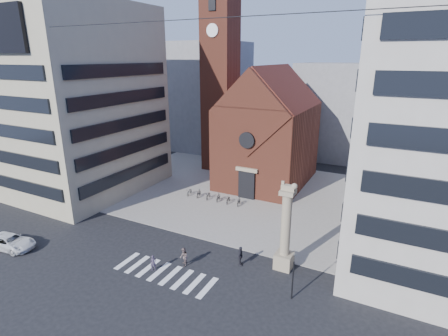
{
  "coord_description": "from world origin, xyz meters",
  "views": [
    {
      "loc": [
        18.18,
        -25.14,
        19.17
      ],
      "look_at": [
        1.03,
        8.0,
        7.21
      ],
      "focal_mm": 28.0,
      "sensor_mm": 36.0,
      "label": 1
    }
  ],
  "objects_px": {
    "scooter_0": "(189,192)",
    "lion_column": "(285,235)",
    "pedestrian_1": "(184,257)",
    "pedestrian_2": "(240,256)",
    "traffic_light": "(293,275)",
    "pedestrian_0": "(153,263)",
    "white_car": "(11,242)"
  },
  "relations": [
    {
      "from": "white_car",
      "to": "pedestrian_2",
      "type": "distance_m",
      "value": 24.0
    },
    {
      "from": "traffic_light",
      "to": "white_car",
      "type": "height_order",
      "value": "traffic_light"
    },
    {
      "from": "pedestrian_0",
      "to": "pedestrian_2",
      "type": "distance_m",
      "value": 8.22
    },
    {
      "from": "pedestrian_0",
      "to": "scooter_0",
      "type": "relative_size",
      "value": 0.85
    },
    {
      "from": "lion_column",
      "to": "pedestrian_0",
      "type": "distance_m",
      "value": 12.58
    },
    {
      "from": "white_car",
      "to": "pedestrian_1",
      "type": "xyz_separation_m",
      "value": [
        17.81,
        5.62,
        0.2
      ]
    },
    {
      "from": "pedestrian_0",
      "to": "lion_column",
      "type": "bearing_deg",
      "value": -10.41
    },
    {
      "from": "traffic_light",
      "to": "pedestrian_1",
      "type": "xyz_separation_m",
      "value": [
        -10.58,
        -0.1,
        -1.36
      ]
    },
    {
      "from": "white_car",
      "to": "pedestrian_0",
      "type": "relative_size",
      "value": 3.43
    },
    {
      "from": "pedestrian_1",
      "to": "pedestrian_2",
      "type": "bearing_deg",
      "value": 80.27
    },
    {
      "from": "pedestrian_0",
      "to": "pedestrian_2",
      "type": "relative_size",
      "value": 0.79
    },
    {
      "from": "pedestrian_2",
      "to": "scooter_0",
      "type": "height_order",
      "value": "pedestrian_2"
    },
    {
      "from": "lion_column",
      "to": "pedestrian_1",
      "type": "height_order",
      "value": "lion_column"
    },
    {
      "from": "scooter_0",
      "to": "lion_column",
      "type": "bearing_deg",
      "value": -44.15
    },
    {
      "from": "traffic_light",
      "to": "scooter_0",
      "type": "height_order",
      "value": "traffic_light"
    },
    {
      "from": "traffic_light",
      "to": "pedestrian_2",
      "type": "relative_size",
      "value": 2.21
    },
    {
      "from": "lion_column",
      "to": "pedestrian_1",
      "type": "xyz_separation_m",
      "value": [
        -8.59,
        -4.1,
        -2.53
      ]
    },
    {
      "from": "lion_column",
      "to": "pedestrian_2",
      "type": "distance_m",
      "value": 4.82
    },
    {
      "from": "lion_column",
      "to": "white_car",
      "type": "distance_m",
      "value": 28.27
    },
    {
      "from": "traffic_light",
      "to": "scooter_0",
      "type": "bearing_deg",
      "value": 142.42
    },
    {
      "from": "pedestrian_0",
      "to": "pedestrian_1",
      "type": "xyz_separation_m",
      "value": [
        2.11,
        1.93,
        0.16
      ]
    },
    {
      "from": "traffic_light",
      "to": "pedestrian_2",
      "type": "xyz_separation_m",
      "value": [
        -5.84,
        2.49,
        -1.32
      ]
    },
    {
      "from": "white_car",
      "to": "scooter_0",
      "type": "distance_m",
      "value": 22.66
    },
    {
      "from": "pedestrian_1",
      "to": "pedestrian_2",
      "type": "relative_size",
      "value": 0.96
    },
    {
      "from": "pedestrian_1",
      "to": "white_car",
      "type": "bearing_deg",
      "value": -110.89
    },
    {
      "from": "pedestrian_0",
      "to": "traffic_light",
      "type": "bearing_deg",
      "value": -30.72
    },
    {
      "from": "white_car",
      "to": "pedestrian_0",
      "type": "distance_m",
      "value": 16.12
    },
    {
      "from": "lion_column",
      "to": "pedestrian_0",
      "type": "bearing_deg",
      "value": -150.61
    },
    {
      "from": "white_car",
      "to": "pedestrian_0",
      "type": "xyz_separation_m",
      "value": [
        15.7,
        3.69,
        0.04
      ]
    },
    {
      "from": "lion_column",
      "to": "traffic_light",
      "type": "relative_size",
      "value": 2.02
    },
    {
      "from": "lion_column",
      "to": "scooter_0",
      "type": "xyz_separation_m",
      "value": [
        -17.84,
        11.26,
        -2.93
      ]
    },
    {
      "from": "lion_column",
      "to": "pedestrian_1",
      "type": "bearing_deg",
      "value": -154.5
    }
  ]
}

